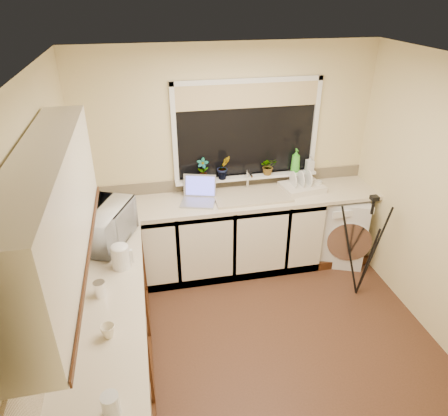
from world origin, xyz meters
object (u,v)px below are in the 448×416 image
plant_a (203,169)px  tripod (365,248)px  glass_jug (111,405)px  plant_b (224,167)px  soap_bottle_clear (310,163)px  washing_machine (338,227)px  cup_left (108,331)px  microwave (102,225)px  cup_back (317,185)px  plant_d (268,166)px  kettle (121,257)px  dish_rack (302,187)px  laptop (199,195)px  steel_jar (100,289)px  soap_bottle_green (296,160)px

plant_a → tripod: bearing=-32.8°
glass_jug → plant_b: (1.13, 2.54, 0.21)m
glass_jug → soap_bottle_clear: size_ratio=0.75×
plant_b → soap_bottle_clear: (1.00, 0.02, -0.04)m
washing_machine → cup_left: size_ratio=8.52×
tripod → cup_left: bearing=-172.9°
microwave → cup_back: size_ratio=5.16×
microwave → plant_d: plant_d is taller
kettle → plant_b: plant_b is taller
plant_a → plant_b: bearing=-5.7°
dish_rack → plant_a: 1.13m
tripod → plant_a: 1.87m
washing_machine → kettle: (-2.42, -0.97, 0.58)m
washing_machine → laptop: (-1.63, 0.07, 0.55)m
glass_jug → plant_d: plant_d is taller
washing_machine → cup_left: cup_left is taller
plant_a → plant_d: bearing=-0.6°
dish_rack → microwave: size_ratio=0.74×
glass_jug → steel_jar: (-0.11, 1.00, -0.01)m
glass_jug → plant_d: (1.64, 2.55, 0.18)m
plant_b → cup_left: 2.30m
glass_jug → plant_d: bearing=57.2°
kettle → plant_a: 1.52m
plant_d → plant_a: bearing=179.4°
kettle → plant_d: (1.61, 1.23, 0.15)m
tripod → soap_bottle_clear: 1.14m
washing_machine → plant_b: bearing=-169.2°
microwave → soap_bottle_green: (2.09, 0.82, 0.12)m
plant_b → cup_left: size_ratio=2.76×
plant_d → cup_back: bearing=-18.2°
steel_jar → soap_bottle_green: size_ratio=0.45×
steel_jar → plant_a: size_ratio=0.49×
glass_jug → soap_bottle_clear: 3.33m
dish_rack → tripod: bearing=-70.7°
glass_jug → microwave: bearing=93.9°
dish_rack → plant_a: plant_a is taller
kettle → plant_b: 1.64m
washing_machine → plant_d: 1.12m
kettle → cup_back: bearing=26.2°
washing_machine → tripod: bearing=-73.5°
cup_back → cup_left: cup_back is taller
kettle → cup_back: 2.38m
washing_machine → kettle: kettle is taller
laptop → dish_rack: 1.17m
plant_d → dish_rack: bearing=-26.0°
washing_machine → laptop: size_ratio=1.97×
microwave → cup_back: microwave is taller
kettle → microwave: 0.46m
kettle → glass_jug: kettle is taller
plant_d → soap_bottle_clear: plant_d is taller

